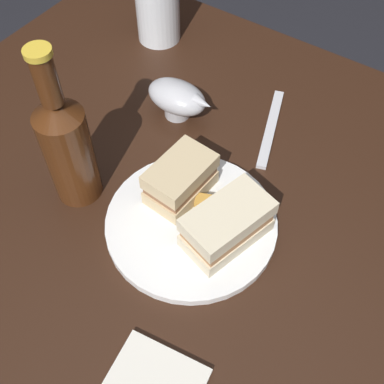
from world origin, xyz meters
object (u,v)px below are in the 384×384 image
cider_bottle (67,146)px  fork (271,128)px  plate (191,223)px  gravy_boat (178,97)px  sandwich_half_right (179,178)px  napkin (154,384)px  sandwich_half_left (227,224)px  pint_glass (158,8)px

cider_bottle → fork: size_ratio=1.44×
plate → gravy_boat: 0.23m
plate → sandwich_half_right: (0.04, -0.03, 0.04)m
plate → gravy_boat: (0.15, -0.18, 0.03)m
napkin → gravy_boat: bearing=-58.5°
sandwich_half_left → sandwich_half_right: sandwich_half_left is taller
cider_bottle → napkin: size_ratio=2.35×
sandwich_half_right → pint_glass: bearing=-49.2°
sandwich_half_right → pint_glass: (0.26, -0.30, 0.02)m
plate → pint_glass: bearing=-47.7°
pint_glass → cider_bottle: size_ratio=0.57×
sandwich_half_right → gravy_boat: bearing=-54.2°
gravy_boat → fork: bearing=-158.6°
cider_bottle → sandwich_half_left: bearing=-168.9°
sandwich_half_left → pint_glass: bearing=-42.5°
plate → napkin: plate is taller
plate → sandwich_half_left: bearing=-174.9°
gravy_boat → napkin: (-0.24, 0.38, -0.04)m
pint_glass → cider_bottle: 0.40m
sandwich_half_left → napkin: bearing=99.1°
plate → fork: size_ratio=1.37×
gravy_boat → napkin: bearing=121.5°
fork → pint_glass: bearing=-126.7°
cider_bottle → fork: cider_bottle is taller
gravy_boat → cider_bottle: 0.23m
plate → cider_bottle: (0.18, 0.04, 0.09)m
pint_glass → sandwich_half_right: bearing=130.8°
sandwich_half_right → napkin: size_ratio=0.97×
plate → pint_glass: size_ratio=1.68×
sandwich_half_right → sandwich_half_left: bearing=163.9°
sandwich_half_left → pint_glass: size_ratio=0.91×
sandwich_half_left → gravy_boat: (0.20, -0.17, -0.01)m
plate → fork: (-0.00, -0.23, -0.00)m
sandwich_half_right → pint_glass: size_ratio=0.72×
fork → gravy_boat: bearing=-87.3°
sandwich_half_left → napkin: (-0.03, 0.21, -0.04)m
sandwich_half_left → sandwich_half_right: 0.10m
plate → napkin: (-0.09, 0.21, -0.00)m
sandwich_half_right → cider_bottle: size_ratio=0.41×
plate → napkin: 0.23m
sandwich_half_right → napkin: bearing=118.8°
gravy_boat → cider_bottle: (0.03, 0.22, 0.06)m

